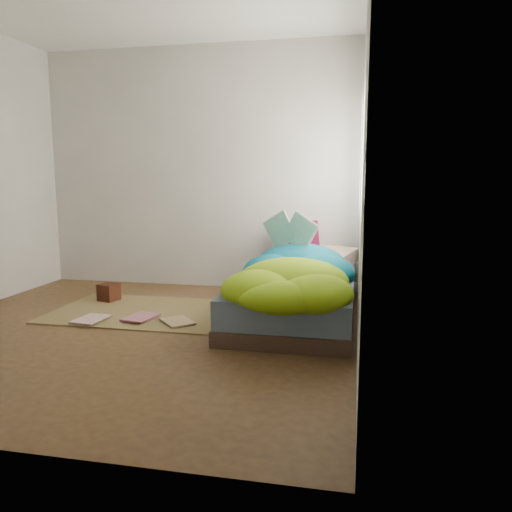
{
  "coord_description": "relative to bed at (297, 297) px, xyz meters",
  "views": [
    {
      "loc": [
        1.73,
        -3.53,
        1.19
      ],
      "look_at": [
        0.85,
        0.75,
        0.51
      ],
      "focal_mm": 35.0,
      "sensor_mm": 36.0,
      "label": 1
    }
  ],
  "objects": [
    {
      "name": "floor_book_b",
      "position": [
        -1.38,
        -0.42,
        -0.14
      ],
      "size": [
        0.27,
        0.33,
        0.03
      ],
      "primitive_type": "imported",
      "rotation": [
        0.0,
        0.0,
        -0.2
      ],
      "color": "#C2707D",
      "rests_on": "rug"
    },
    {
      "name": "wooden_box",
      "position": [
        -1.86,
        0.13,
        -0.07
      ],
      "size": [
        0.2,
        0.2,
        0.16
      ],
      "primitive_type": "cube",
      "rotation": [
        0.0,
        0.0,
        -0.26
      ],
      "color": "#33100B",
      "rests_on": "rug"
    },
    {
      "name": "duvet",
      "position": [
        0.0,
        -0.22,
        0.34
      ],
      "size": [
        0.96,
        1.84,
        0.34
      ],
      "primitive_type": null,
      "color": "#074F70",
      "rests_on": "bed"
    },
    {
      "name": "pillow_magenta",
      "position": [
        -0.09,
        0.87,
        0.38
      ],
      "size": [
        0.43,
        0.29,
        0.41
      ],
      "primitive_type": "cube",
      "rotation": [
        0.0,
        0.0,
        0.42
      ],
      "color": "#470420",
      "rests_on": "bed"
    },
    {
      "name": "floor_book_a",
      "position": [
        -1.77,
        -0.55,
        -0.15
      ],
      "size": [
        0.25,
        0.32,
        0.02
      ],
      "primitive_type": "imported",
      "rotation": [
        0.0,
        0.0,
        -0.11
      ],
      "color": "silver",
      "rests_on": "rug"
    },
    {
      "name": "bed",
      "position": [
        0.0,
        0.0,
        0.0
      ],
      "size": [
        1.0,
        2.0,
        0.34
      ],
      "color": "#35281D",
      "rests_on": "ground"
    },
    {
      "name": "rug",
      "position": [
        -1.37,
        -0.17,
        -0.16
      ],
      "size": [
        1.6,
        1.1,
        0.01
      ],
      "primitive_type": "cube",
      "color": "brown",
      "rests_on": "ground"
    },
    {
      "name": "ground",
      "position": [
        -1.22,
        -0.72,
        -0.17
      ],
      "size": [
        3.5,
        3.5,
        0.0
      ],
      "primitive_type": "cube",
      "color": "#432E19",
      "rests_on": "ground"
    },
    {
      "name": "pillow_floral",
      "position": [
        0.18,
        0.79,
        0.24
      ],
      "size": [
        0.71,
        0.61,
        0.14
      ],
      "primitive_type": "cube",
      "rotation": [
        0.0,
        0.0,
        -0.47
      ],
      "color": "white",
      "rests_on": "bed"
    },
    {
      "name": "room_walls",
      "position": [
        -1.21,
        -0.71,
        1.46
      ],
      "size": [
        3.54,
        3.54,
        2.62
      ],
      "color": "#B6B2AD",
      "rests_on": "ground"
    },
    {
      "name": "floor_book_c",
      "position": [
        -1.0,
        -0.56,
        -0.15
      ],
      "size": [
        0.35,
        0.36,
        0.02
      ],
      "primitive_type": "imported",
      "rotation": [
        0.0,
        0.0,
        0.74
      ],
      "color": "tan",
      "rests_on": "rug"
    },
    {
      "name": "open_book",
      "position": [
        -0.11,
        0.27,
        0.65
      ],
      "size": [
        0.46,
        0.27,
        0.28
      ],
      "primitive_type": null,
      "rotation": [
        0.0,
        0.0,
        -0.39
      ],
      "color": "#3E8D2E",
      "rests_on": "duvet"
    }
  ]
}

